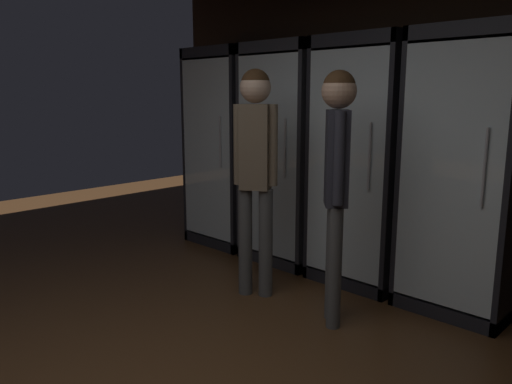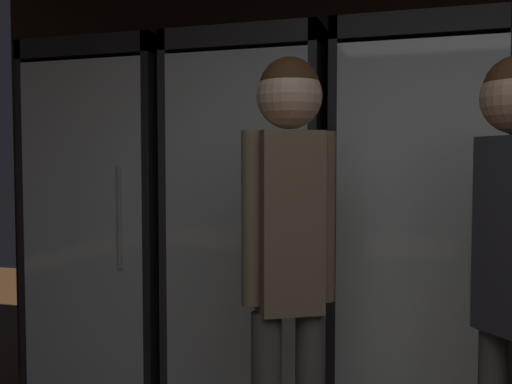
# 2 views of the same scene
# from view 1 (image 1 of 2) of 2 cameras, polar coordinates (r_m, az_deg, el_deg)

# --- Properties ---
(wall_back) EXTENTS (6.00, 0.06, 2.80)m
(wall_back) POSITION_cam_1_polar(r_m,az_deg,el_deg) (4.23, 20.21, 8.32)
(wall_back) COLOR black
(wall_back) RESTS_ON ground
(cooler_far_left) EXTENTS (0.77, 0.62, 2.01)m
(cooler_far_left) POSITION_cam_1_polar(r_m,az_deg,el_deg) (5.25, -2.89, 4.88)
(cooler_far_left) COLOR black
(cooler_far_left) RESTS_ON ground
(cooler_left) EXTENTS (0.77, 0.62, 2.01)m
(cooler_left) POSITION_cam_1_polar(r_m,az_deg,el_deg) (4.68, 4.01, 4.06)
(cooler_left) COLOR #2B2B30
(cooler_left) RESTS_ON ground
(cooler_center) EXTENTS (0.77, 0.62, 2.01)m
(cooler_center) POSITION_cam_1_polar(r_m,az_deg,el_deg) (4.21, 12.61, 3.03)
(cooler_center) COLOR black
(cooler_center) RESTS_ON ground
(cooler_right) EXTENTS (0.77, 0.62, 2.01)m
(cooler_right) POSITION_cam_1_polar(r_m,az_deg,el_deg) (3.85, 23.05, 1.68)
(cooler_right) COLOR black
(cooler_right) RESTS_ON ground
(shopper_near) EXTENTS (0.30, 0.25, 1.74)m
(shopper_near) POSITION_cam_1_polar(r_m,az_deg,el_deg) (3.75, -0.07, 4.05)
(shopper_near) COLOR #4C4C4C
(shopper_near) RESTS_ON ground
(shopper_far) EXTENTS (0.25, 0.27, 1.71)m
(shopper_far) POSITION_cam_1_polar(r_m,az_deg,el_deg) (3.30, 9.21, 3.24)
(shopper_far) COLOR #4C4C4C
(shopper_far) RESTS_ON ground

